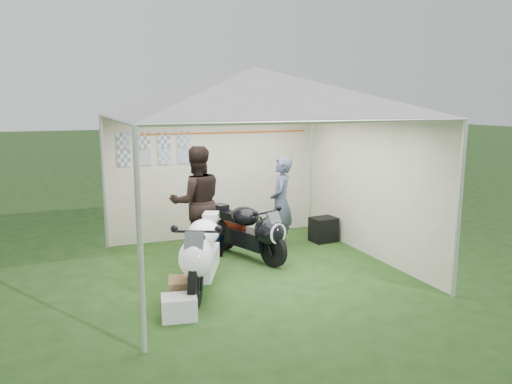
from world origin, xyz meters
TOP-DOWN VIEW (x-y plane):
  - ground at (0.00, 0.00)m, footprint 80.00×80.00m
  - canopy_tent at (-0.00, 0.03)m, footprint 5.66×5.66m
  - motorcycle_white at (-0.98, -0.57)m, footprint 1.04×1.84m
  - motorcycle_black at (0.09, 0.44)m, footprint 0.84×1.69m
  - paddock_stand at (-0.19, 1.19)m, footprint 0.38×0.31m
  - person_dark_jacket at (-0.66, 0.91)m, footprint 0.91×0.72m
  - person_blue_jacket at (0.83, 0.88)m, footprint 0.61×0.69m
  - equipment_box at (1.70, 0.93)m, footprint 0.47×0.39m
  - crate_0 at (-1.49, -1.35)m, footprint 0.46×0.38m
  - crate_1 at (-1.34, -0.93)m, footprint 0.44×0.44m

SIDE VIEW (x-z plane):
  - ground at x=0.00m, z-range 0.00..0.00m
  - paddock_stand at x=-0.19m, z-range 0.00..0.25m
  - crate_0 at x=-1.49m, z-range 0.00..0.27m
  - crate_1 at x=-1.34m, z-range 0.00..0.32m
  - equipment_box at x=1.70m, z-range 0.00..0.44m
  - motorcycle_black at x=0.09m, z-range 0.05..0.92m
  - motorcycle_white at x=-0.98m, z-range 0.06..1.02m
  - person_blue_jacket at x=0.83m, z-range 0.00..1.59m
  - person_dark_jacket at x=-0.66m, z-range 0.00..1.82m
  - canopy_tent at x=0.00m, z-range 1.08..4.08m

